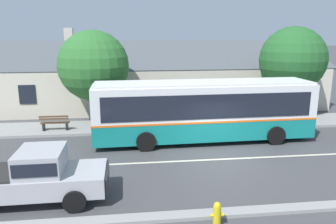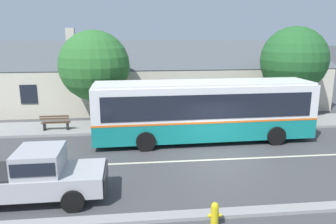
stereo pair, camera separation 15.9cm
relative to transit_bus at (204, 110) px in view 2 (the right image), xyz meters
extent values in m
plane|color=#424244|center=(0.27, -2.90, -1.76)|extent=(300.00, 300.00, 0.00)
cube|color=gray|center=(0.27, 3.10, -1.68)|extent=(60.00, 3.00, 0.15)
cube|color=gray|center=(0.27, -7.65, -1.70)|extent=(60.00, 0.50, 0.12)
cube|color=beige|center=(0.27, -2.90, -1.76)|extent=(60.00, 0.16, 0.01)
cube|color=beige|center=(-1.75, 11.16, -0.15)|extent=(26.06, 10.51, 3.21)
cube|color=#4C5156|center=(-1.75, 8.54, 2.43)|extent=(26.66, 5.31, 2.11)
cube|color=#4C5156|center=(-1.75, 13.79, 2.43)|extent=(26.66, 5.31, 2.11)
cube|color=beige|center=(-8.91, 12.22, 3.92)|extent=(0.70, 0.70, 1.20)
cube|color=black|center=(-10.87, 5.88, 0.01)|extent=(1.10, 0.06, 1.30)
cube|color=black|center=(7.37, 5.88, 0.01)|extent=(1.10, 0.06, 1.30)
cube|color=#4C3323|center=(2.16, 5.88, -0.71)|extent=(1.00, 0.06, 2.10)
cube|color=#147F7A|center=(-0.02, 0.00, -0.97)|extent=(11.88, 2.80, 1.03)
cube|color=orange|center=(-0.02, 0.00, -0.41)|extent=(11.90, 2.82, 0.10)
cube|color=white|center=(-0.02, 0.00, 0.52)|extent=(11.88, 2.80, 1.75)
cube|color=white|center=(-0.02, 0.00, 1.46)|extent=(11.64, 2.67, 0.12)
cube|color=black|center=(-0.05, 1.26, 0.42)|extent=(10.87, 0.31, 1.25)
cube|color=black|center=(0.02, -1.27, 0.42)|extent=(10.87, 0.31, 1.25)
cube|color=black|center=(5.91, 0.15, 0.42)|extent=(0.10, 2.20, 1.25)
cube|color=black|center=(5.91, 0.15, 1.26)|extent=(0.08, 1.75, 0.24)
cube|color=black|center=(5.93, 0.15, -1.36)|extent=(0.14, 2.50, 0.28)
cube|color=#192D99|center=(-1.53, 1.23, -0.97)|extent=(3.31, 0.11, 0.72)
cube|color=black|center=(4.56, 1.39, -0.22)|extent=(0.90, 0.05, 2.53)
cylinder|color=black|center=(3.61, 1.34, -1.26)|extent=(1.01, 0.31, 1.00)
cylinder|color=black|center=(3.68, -1.16, -1.26)|extent=(1.01, 0.31, 1.00)
cylinder|color=black|center=(-3.30, 1.16, -1.26)|extent=(1.01, 0.31, 1.00)
cylinder|color=black|center=(-3.23, -1.34, -1.26)|extent=(1.01, 0.31, 1.00)
cube|color=#A8A8AD|center=(-7.53, -5.90, -1.03)|extent=(5.21, 2.03, 0.70)
cube|color=#A8A8AD|center=(-7.12, -5.90, -0.28)|extent=(1.55, 1.83, 0.80)
cube|color=black|center=(-7.12, -5.90, -0.26)|extent=(1.42, 1.89, 0.44)
cube|color=#232326|center=(-4.89, -5.88, -1.03)|extent=(0.10, 1.82, 0.59)
cube|color=silver|center=(-4.89, -5.23, -0.91)|extent=(0.06, 0.24, 0.16)
cube|color=silver|center=(-4.87, -6.52, -0.91)|extent=(0.06, 0.24, 0.16)
cylinder|color=black|center=(-5.93, -4.90, -1.38)|extent=(0.76, 0.27, 0.76)
cylinder|color=black|center=(-5.91, -6.87, -1.38)|extent=(0.76, 0.27, 0.76)
cube|color=brown|center=(-8.44, 2.71, -1.16)|extent=(1.68, 0.10, 0.04)
cube|color=brown|center=(-8.44, 2.57, -1.16)|extent=(1.68, 0.10, 0.04)
cube|color=brown|center=(-8.44, 2.42, -1.16)|extent=(1.68, 0.10, 0.04)
cube|color=brown|center=(-8.44, 2.30, -0.86)|extent=(1.68, 0.04, 0.10)
cube|color=brown|center=(-8.44, 2.30, -0.72)|extent=(1.68, 0.04, 0.10)
cube|color=black|center=(-7.77, 2.57, -1.38)|extent=(0.08, 0.43, 0.45)
cube|color=black|center=(-9.12, 2.57, -1.38)|extent=(0.08, 0.43, 0.45)
cylinder|color=#4C3828|center=(7.08, 4.25, -0.46)|extent=(0.33, 0.33, 2.61)
sphere|color=#235B28|center=(7.08, 4.25, 2.30)|extent=(4.47, 4.47, 4.47)
cylinder|color=#4C3828|center=(-6.19, 4.27, -0.58)|extent=(0.37, 0.37, 2.35)
sphere|color=#2D6B2D|center=(-6.19, 4.27, 2.04)|extent=(4.47, 4.47, 4.47)
cylinder|color=gold|center=(-1.48, -8.30, -1.41)|extent=(0.24, 0.24, 0.70)
sphere|color=gold|center=(-1.48, -8.30, -1.04)|extent=(0.22, 0.22, 0.22)
cylinder|color=gold|center=(-1.64, -8.30, -1.36)|extent=(0.10, 0.10, 0.10)
cylinder|color=gold|center=(-1.32, -8.30, -1.36)|extent=(0.10, 0.10, 0.10)
cylinder|color=gray|center=(7.38, 2.10, -0.41)|extent=(0.07, 0.07, 2.40)
cube|color=#1959A5|center=(7.38, 2.08, 0.54)|extent=(0.36, 0.03, 0.48)
camera|label=1|loc=(-4.04, -16.97, 3.97)|focal=35.00mm
camera|label=2|loc=(-3.88, -16.99, 3.97)|focal=35.00mm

